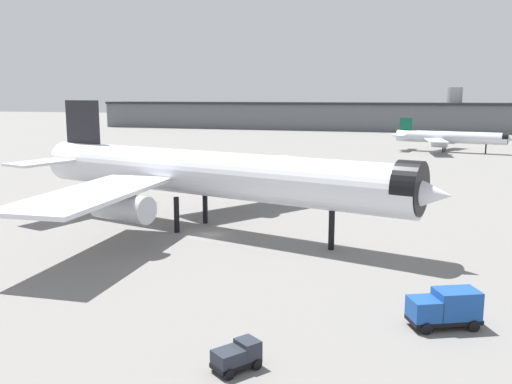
{
  "coord_description": "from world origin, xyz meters",
  "views": [
    {
      "loc": [
        25.59,
        -65.64,
        17.98
      ],
      "look_at": [
        6.48,
        0.38,
        5.93
      ],
      "focal_mm": 38.88,
      "sensor_mm": 36.0,
      "label": 1
    }
  ],
  "objects": [
    {
      "name": "service_truck_front",
      "position": [
        28.41,
        -22.06,
        1.59
      ],
      "size": [
        5.96,
        4.33,
        3.0
      ],
      "rotation": [
        0.0,
        0.0,
        3.56
      ],
      "color": "black",
      "rests_on": "ground"
    },
    {
      "name": "airliner_far_taxiway",
      "position": [
        35.69,
        120.93,
        4.7
      ],
      "size": [
        37.95,
        34.1,
        10.68
      ],
      "rotation": [
        0.0,
        0.0,
        6.07
      ],
      "color": "silver",
      "rests_on": "ground"
    },
    {
      "name": "ground",
      "position": [
        0.0,
        0.0,
        0.0
      ],
      "size": [
        900.0,
        900.0,
        0.0
      ],
      "primitive_type": "plane",
      "color": "slate"
    },
    {
      "name": "traffic_cone_near_nose",
      "position": [
        2.34,
        40.4,
        0.36
      ],
      "size": [
        0.57,
        0.57,
        0.72
      ],
      "primitive_type": "cone",
      "color": "#F2600C",
      "rests_on": "ground"
    },
    {
      "name": "airliner_near_gate",
      "position": [
        -1.29,
        2.59,
        7.58
      ],
      "size": [
        62.78,
        56.13,
        17.21
      ],
      "rotation": [
        0.0,
        0.0,
        -0.28
      ],
      "color": "silver",
      "rests_on": "ground"
    },
    {
      "name": "baggage_tug_wing",
      "position": [
        14.89,
        -33.11,
        0.97
      ],
      "size": [
        3.27,
        3.52,
        1.85
      ],
      "rotation": [
        0.0,
        0.0,
        0.92
      ],
      "color": "black",
      "rests_on": "ground"
    },
    {
      "name": "terminal_building",
      "position": [
        -28.75,
        225.89,
        7.27
      ],
      "size": [
        230.25,
        26.47,
        21.73
      ],
      "rotation": [
        0.0,
        0.0,
        -0.02
      ],
      "color": "slate",
      "rests_on": "ground"
    }
  ]
}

